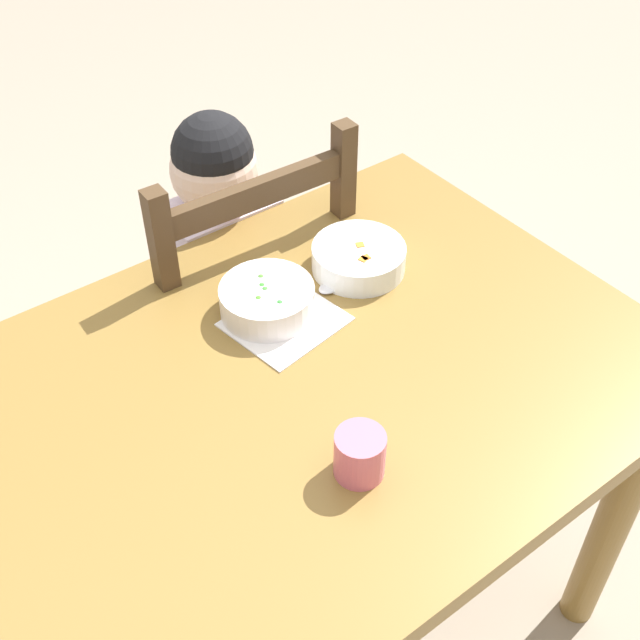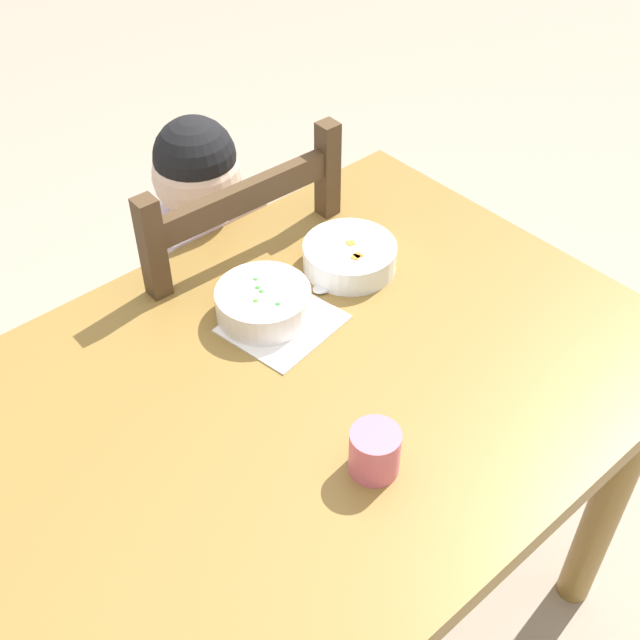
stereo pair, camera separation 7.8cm
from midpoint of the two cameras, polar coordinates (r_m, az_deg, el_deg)
name	(u,v)px [view 1 (the left image)]	position (r m, az deg, el deg)	size (l,w,h in m)	color
ground_plane	(307,621)	(1.90, 0.33, -20.28)	(8.00, 8.00, 0.00)	tan
dining_table	(303,432)	(1.36, 0.43, -7.86)	(1.13, 0.82, 0.77)	olive
dining_chair	(234,325)	(1.81, -4.81, -0.40)	(0.43, 0.43, 0.96)	#4A3420
child_figure	(230,264)	(1.69, -4.98, 3.88)	(0.32, 0.31, 0.97)	silver
bowl_of_peas	(267,299)	(1.36, -2.08, 1.40)	(0.16, 0.16, 0.06)	white
bowl_of_carrots	(359,257)	(1.46, 4.25, 4.35)	(0.17, 0.17, 0.05)	white
spoon	(339,283)	(1.43, 2.90, 2.55)	(0.14, 0.03, 0.01)	silver
drinking_cup	(360,454)	(1.13, 4.78, -9.40)	(0.07, 0.07, 0.07)	#DE677E
paper_napkin	(285,322)	(1.36, -0.82, -0.16)	(0.18, 0.16, 0.00)	white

